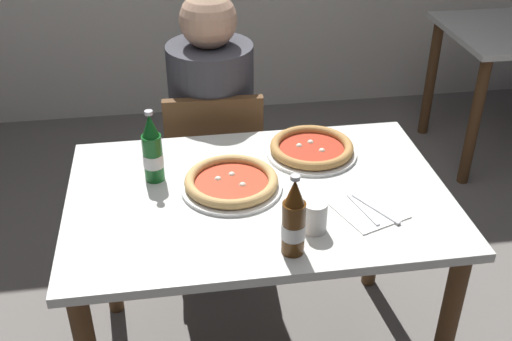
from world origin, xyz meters
TOP-DOWN VIEW (x-y plane):
  - dining_table_main at (0.00, 0.00)m, footprint 1.20×0.80m
  - chair_behind_table at (-0.09, 0.61)m, footprint 0.42×0.42m
  - diner_seated at (-0.09, 0.66)m, footprint 0.34×0.34m
  - pizza_margherita_near at (-0.08, 0.04)m, footprint 0.33×0.33m
  - pizza_marinara_far at (0.22, 0.21)m, footprint 0.32×0.32m
  - beer_bottle_left at (-0.32, 0.13)m, footprint 0.07×0.07m
  - beer_bottle_center at (0.05, -0.30)m, footprint 0.07×0.07m
  - napkin_with_cutlery at (0.32, -0.15)m, footprint 0.23×0.23m
  - paper_cup at (0.13, -0.22)m, footprint 0.07×0.07m

SIDE VIEW (x-z plane):
  - chair_behind_table at x=-0.09m, z-range 0.06..0.91m
  - diner_seated at x=-0.09m, z-range -0.02..1.19m
  - dining_table_main at x=0.00m, z-range 0.26..1.01m
  - napkin_with_cutlery at x=0.32m, z-range 0.75..0.76m
  - pizza_margherita_near at x=-0.08m, z-range 0.75..0.79m
  - pizza_marinara_far at x=0.22m, z-range 0.75..0.79m
  - paper_cup at x=0.13m, z-range 0.75..0.84m
  - beer_bottle_left at x=-0.32m, z-range 0.73..0.98m
  - beer_bottle_center at x=0.05m, z-range 0.73..0.98m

